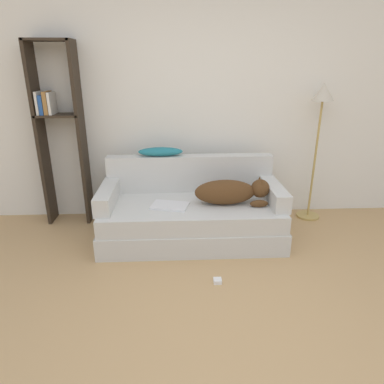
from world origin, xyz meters
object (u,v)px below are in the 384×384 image
at_px(laptop, 170,206).
at_px(power_adapter, 217,281).
at_px(floor_lamp, 321,116).
at_px(dog, 232,192).
at_px(couch, 192,221).
at_px(bookshelf, 59,127).
at_px(throw_pillow, 160,152).

xyz_separation_m(laptop, power_adapter, (0.40, -0.70, -0.39)).
bearing_deg(laptop, floor_lamp, 33.27).
bearing_deg(dog, couch, 172.55).
relative_size(couch, power_adapter, 26.69).
xyz_separation_m(dog, laptop, (-0.61, -0.04, -0.12)).
distance_m(laptop, power_adapter, 0.90).
distance_m(couch, bookshelf, 1.73).
bearing_deg(bookshelf, laptop, -27.83).
distance_m(dog, bookshelf, 1.96).
bearing_deg(power_adapter, laptop, 119.35).
bearing_deg(couch, floor_lamp, 18.27).
xyz_separation_m(couch, floor_lamp, (1.41, 0.47, 0.99)).
xyz_separation_m(dog, power_adapter, (-0.21, -0.74, -0.51)).
xyz_separation_m(dog, bookshelf, (-1.78, 0.58, 0.56)).
relative_size(laptop, throw_pillow, 0.84).
distance_m(throw_pillow, bookshelf, 1.12).
bearing_deg(bookshelf, floor_lamp, -1.31).
relative_size(couch, floor_lamp, 1.19).
bearing_deg(couch, power_adapter, -77.33).
distance_m(dog, power_adapter, 0.93).
bearing_deg(power_adapter, bookshelf, 139.85).
xyz_separation_m(couch, bookshelf, (-1.39, 0.53, 0.89)).
height_order(couch, dog, dog).
height_order(throw_pillow, power_adapter, throw_pillow).
bearing_deg(bookshelf, dog, -18.06).
bearing_deg(laptop, dog, 17.99).
height_order(couch, power_adapter, couch).
bearing_deg(dog, power_adapter, -106.13).
distance_m(laptop, bookshelf, 1.49).
height_order(dog, bookshelf, bookshelf).
bearing_deg(throw_pillow, dog, -31.26).
xyz_separation_m(laptop, bookshelf, (-1.17, 0.62, 0.68)).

